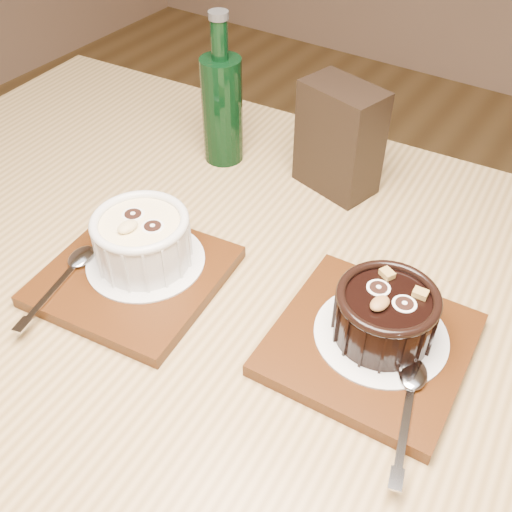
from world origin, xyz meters
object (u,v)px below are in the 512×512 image
(condiment_stand, at_px, (339,139))
(ramekin_white, at_px, (142,238))
(tray_left, at_px, (134,276))
(green_bottle, at_px, (222,106))
(tray_right, at_px, (370,344))
(ramekin_dark, at_px, (385,313))
(table, at_px, (254,371))

(condiment_stand, bearing_deg, ramekin_white, -109.98)
(tray_left, xyz_separation_m, green_bottle, (-0.06, 0.26, 0.07))
(tray_right, xyz_separation_m, ramekin_dark, (0.01, 0.01, 0.04))
(condiment_stand, bearing_deg, tray_left, -108.92)
(tray_left, height_order, ramekin_dark, ramekin_dark)
(tray_right, distance_m, green_bottle, 0.38)
(tray_left, xyz_separation_m, ramekin_white, (0.00, 0.02, 0.04))
(ramekin_dark, relative_size, condiment_stand, 0.69)
(tray_right, bearing_deg, tray_left, -167.72)
(table, height_order, tray_right, tray_right)
(ramekin_dark, height_order, condiment_stand, condiment_stand)
(condiment_stand, bearing_deg, table, -80.61)
(green_bottle, bearing_deg, tray_right, -31.99)
(tray_left, distance_m, ramekin_white, 0.05)
(ramekin_dark, bearing_deg, ramekin_white, -158.49)
(table, distance_m, tray_right, 0.16)
(table, height_order, green_bottle, green_bottle)
(tray_left, relative_size, condiment_stand, 1.29)
(ramekin_dark, bearing_deg, table, -151.31)
(table, xyz_separation_m, tray_right, (0.12, 0.03, 0.10))
(ramekin_dark, height_order, green_bottle, green_bottle)
(tray_left, distance_m, green_bottle, 0.27)
(table, xyz_separation_m, green_bottle, (-0.20, 0.23, 0.17))
(tray_right, distance_m, ramekin_dark, 0.04)
(tray_right, height_order, green_bottle, green_bottle)
(tray_left, height_order, green_bottle, green_bottle)
(ramekin_dark, xyz_separation_m, condiment_stand, (-0.16, 0.22, 0.02))
(ramekin_dark, distance_m, condiment_stand, 0.27)
(ramekin_dark, bearing_deg, tray_left, -154.52)
(table, relative_size, condiment_stand, 8.95)
(ramekin_white, distance_m, condiment_stand, 0.28)
(condiment_stand, bearing_deg, tray_right, -54.92)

